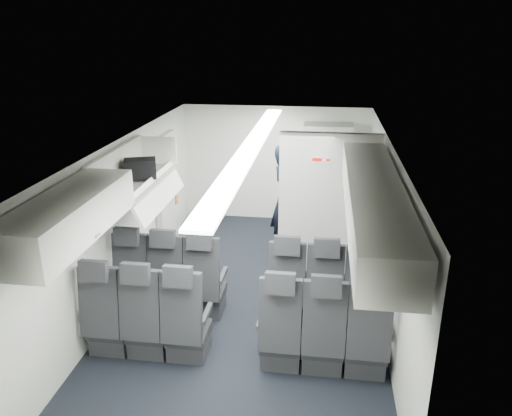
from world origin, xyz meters
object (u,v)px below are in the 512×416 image
(carry_on_bag, at_px, (140,168))
(seat_row_front, at_px, (246,289))
(boarding_door, at_px, (167,191))
(galley_unit, at_px, (326,177))
(seat_row_mid, at_px, (233,330))
(flight_attendant, at_px, (286,202))

(carry_on_bag, bearing_deg, seat_row_front, -33.82)
(boarding_door, distance_m, carry_on_bag, 1.94)
(carry_on_bag, bearing_deg, galley_unit, 31.78)
(galley_unit, bearing_deg, seat_row_mid, -102.88)
(flight_attendant, height_order, carry_on_bag, carry_on_bag)
(seat_row_mid, height_order, carry_on_bag, carry_on_bag)
(galley_unit, bearing_deg, flight_attendant, -114.82)
(seat_row_front, relative_size, seat_row_mid, 1.00)
(seat_row_front, bearing_deg, seat_row_mid, -90.00)
(boarding_door, bearing_deg, seat_row_front, -51.84)
(seat_row_front, relative_size, carry_on_bag, 8.55)
(seat_row_front, bearing_deg, boarding_door, 128.16)
(carry_on_bag, bearing_deg, flight_attendant, 22.85)
(seat_row_front, xyz_separation_m, carry_on_bag, (-1.39, 0.36, 1.41))
(galley_unit, height_order, carry_on_bag, carry_on_bag)
(seat_row_mid, xyz_separation_m, boarding_door, (-1.64, 2.99, 0.55))
(seat_row_front, relative_size, galley_unit, 1.75)
(flight_attendant, bearing_deg, seat_row_front, 146.05)
(seat_row_mid, bearing_deg, galley_unit, 77.12)
(seat_row_mid, xyz_separation_m, carry_on_bag, (-1.39, 1.26, 1.41))
(seat_row_mid, xyz_separation_m, flight_attendant, (0.33, 2.82, 0.51))
(seat_row_front, distance_m, seat_row_mid, 0.90)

